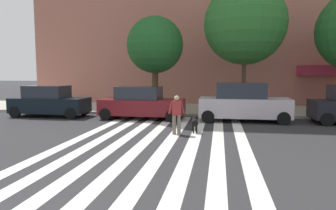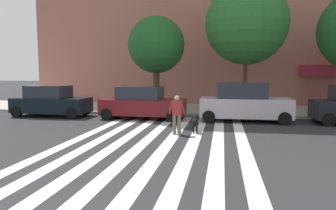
{
  "view_description": "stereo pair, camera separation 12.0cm",
  "coord_description": "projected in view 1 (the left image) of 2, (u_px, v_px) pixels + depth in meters",
  "views": [
    {
      "loc": [
        3.67,
        -3.72,
        2.59
      ],
      "look_at": [
        1.72,
        8.06,
        1.34
      ],
      "focal_mm": 33.37,
      "sensor_mm": 36.0,
      "label": 1
    },
    {
      "loc": [
        3.78,
        -3.7,
        2.59
      ],
      "look_at": [
        1.72,
        8.06,
        1.34
      ],
      "focal_mm": 33.37,
      "sensor_mm": 36.0,
      "label": 2
    }
  ],
  "objects": [
    {
      "name": "ground_plane",
      "position": [
        120.0,
        142.0,
        11.71
      ],
      "size": [
        160.0,
        160.0,
        0.0
      ],
      "primitive_type": "plane",
      "color": "#2B2B2D"
    },
    {
      "name": "parked_car_third_in_line",
      "position": [
        243.0,
        103.0,
        16.55
      ],
      "size": [
        4.69,
        2.0,
        2.06
      ],
      "color": "#BCB3BF",
      "rests_on": "ground_plane"
    },
    {
      "name": "crosswalk_stripes",
      "position": [
        156.0,
        143.0,
        11.48
      ],
      "size": [
        6.75,
        14.07,
        0.01
      ],
      "color": "silver",
      "rests_on": "ground_plane"
    },
    {
      "name": "pedestrian_dog_walker",
      "position": [
        177.0,
        113.0,
        13.01
      ],
      "size": [
        0.71,
        0.3,
        1.64
      ],
      "color": "#6B6051",
      "rests_on": "ground_plane"
    },
    {
      "name": "street_tree_middle",
      "position": [
        245.0,
        24.0,
        19.09
      ],
      "size": [
        5.05,
        5.05,
        7.96
      ],
      "color": "#4C3823",
      "rests_on": "sidewalk_far"
    },
    {
      "name": "sidewalk_far",
      "position": [
        166.0,
        109.0,
        21.84
      ],
      "size": [
        80.0,
        6.0,
        0.15
      ],
      "primitive_type": "cube",
      "color": "#AFAA9C",
      "rests_on": "ground_plane"
    },
    {
      "name": "parked_car_near_curb",
      "position": [
        49.0,
        102.0,
        18.37
      ],
      "size": [
        4.4,
        1.9,
        1.83
      ],
      "color": "black",
      "rests_on": "ground_plane"
    },
    {
      "name": "parked_car_behind_first",
      "position": [
        142.0,
        103.0,
        17.47
      ],
      "size": [
        4.68,
        2.08,
        1.82
      ],
      "color": "maroon",
      "rests_on": "ground_plane"
    },
    {
      "name": "street_tree_nearest",
      "position": [
        155.0,
        45.0,
        19.91
      ],
      "size": [
        3.62,
        3.62,
        6.01
      ],
      "color": "#4C3823",
      "rests_on": "sidewalk_far"
    },
    {
      "name": "dog_on_leash",
      "position": [
        195.0,
        122.0,
        13.56
      ],
      "size": [
        0.35,
        1.02,
        0.65
      ],
      "color": "black",
      "rests_on": "ground_plane"
    }
  ]
}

